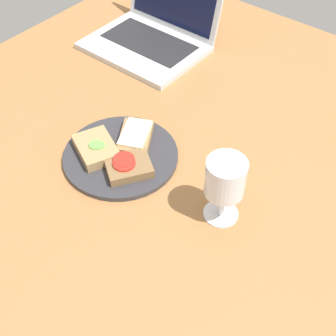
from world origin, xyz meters
TOP-DOWN VIEW (x-y plane):
  - wooden_table at (0.00, 0.00)cm, footprint 140.00×140.00cm
  - plate at (-11.73, -6.82)cm, footprint 25.18×25.18cm
  - sandwich_with_tomato at (-7.16, -9.30)cm, footprint 11.39×11.88cm
  - sandwich_with_cheese at (-11.96, -1.54)cm, footprint 11.34×12.65cm
  - sandwich_with_cucumber at (-16.17, -9.67)cm, footprint 12.65×11.29cm
  - wine_glass at (14.23, -5.98)cm, footprint 7.56×7.56cm
  - laptop at (-35.79, 33.09)cm, footprint 31.66×28.30cm

SIDE VIEW (x-z plane):
  - wooden_table at x=0.00cm, z-range 0.00..3.00cm
  - plate at x=-11.73cm, z-range 3.00..4.17cm
  - sandwich_with_tomato at x=-7.16cm, z-range 4.07..6.69cm
  - sandwich_with_cheese at x=-11.96cm, z-range 4.10..6.67cm
  - sandwich_with_cucumber at x=-16.17cm, z-range 4.05..6.73cm
  - laptop at x=-35.79cm, z-range -3.22..17.03cm
  - wine_glass at x=14.23cm, z-range 5.85..20.41cm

